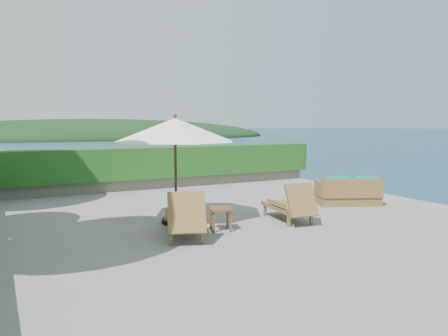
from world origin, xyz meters
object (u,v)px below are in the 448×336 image
patio_umbrella (175,131)px  side_table (221,212)px  lounge_left (185,217)px  wicker_loveseat (348,193)px  lounge_right (290,205)px

patio_umbrella → side_table: size_ratio=5.25×
lounge_left → wicker_loveseat: size_ratio=0.98×
side_table → patio_umbrella: bearing=118.0°
patio_umbrella → wicker_loveseat: size_ratio=1.60×
patio_umbrella → wicker_loveseat: bearing=-2.1°
lounge_left → wicker_loveseat: bearing=31.1°
wicker_loveseat → lounge_left: bearing=-144.1°
lounge_left → lounge_right: (2.56, 0.18, -0.02)m
wicker_loveseat → side_table: bearing=-144.2°
patio_umbrella → lounge_left: size_ratio=1.63×
lounge_left → side_table: bearing=31.8°
patio_umbrella → wicker_loveseat: (4.78, -0.17, -1.68)m
patio_umbrella → side_table: patio_umbrella is taller
lounge_left → lounge_right: 2.57m
patio_umbrella → wicker_loveseat: patio_umbrella is taller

